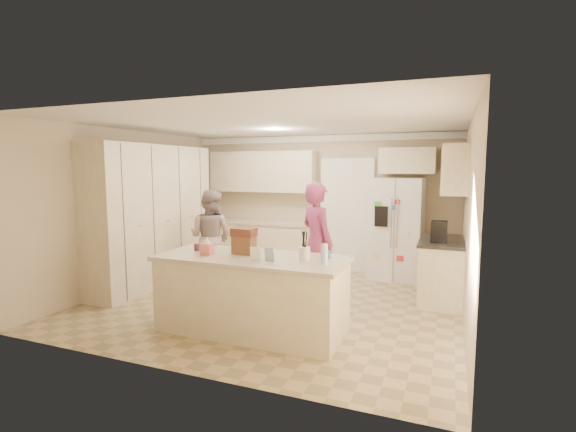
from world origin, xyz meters
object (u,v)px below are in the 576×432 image
at_px(refrigerator, 397,229).
at_px(teen_girl, 317,242).
at_px(tissue_box, 207,249).
at_px(teen_boy, 211,237).
at_px(utensil_crock, 304,253).
at_px(coffee_maker, 439,231).
at_px(dollhouse_body, 244,245).
at_px(island_base, 252,296).

bearing_deg(refrigerator, teen_girl, -114.17).
distance_m(tissue_box, teen_girl, 1.76).
height_order(tissue_box, teen_boy, teen_boy).
bearing_deg(tissue_box, refrigerator, 60.11).
relative_size(utensil_crock, tissue_box, 1.07).
relative_size(coffee_maker, dollhouse_body, 1.15).
bearing_deg(teen_girl, tissue_box, 96.76).
xyz_separation_m(refrigerator, utensil_crock, (-0.66, -3.09, 0.10)).
height_order(coffee_maker, dollhouse_body, coffee_maker).
bearing_deg(teen_girl, coffee_maker, -124.60).
bearing_deg(teen_girl, refrigerator, -79.56).
height_order(refrigerator, island_base, refrigerator).
xyz_separation_m(tissue_box, dollhouse_body, (0.40, 0.20, 0.04)).
xyz_separation_m(refrigerator, dollhouse_body, (-1.46, -3.04, 0.14)).
bearing_deg(refrigerator, tissue_box, -115.90).
xyz_separation_m(tissue_box, teen_boy, (-1.04, 1.75, -0.19)).
bearing_deg(island_base, dollhouse_body, 146.31).
relative_size(tissue_box, dollhouse_body, 0.54).
bearing_deg(utensil_crock, tissue_box, -172.87).
relative_size(coffee_maker, teen_boy, 0.19).
height_order(island_base, teen_girl, teen_girl).
distance_m(tissue_box, teen_boy, 2.04).
bearing_deg(teen_girl, teen_boy, 31.35).
relative_size(refrigerator, utensil_crock, 12.00).
bearing_deg(dollhouse_body, tissue_box, -153.43).
xyz_separation_m(coffee_maker, teen_boy, (-3.64, -0.25, -0.27)).
xyz_separation_m(coffee_maker, tissue_box, (-2.60, -2.00, -0.07)).
distance_m(coffee_maker, island_base, 2.87).
relative_size(island_base, utensil_crock, 14.67).
height_order(coffee_maker, tissue_box, coffee_maker).
height_order(coffee_maker, teen_girl, teen_girl).
distance_m(dollhouse_body, teen_girl, 1.41).
bearing_deg(teen_girl, island_base, 113.42).
xyz_separation_m(utensil_crock, dollhouse_body, (-0.80, 0.05, 0.04)).
distance_m(refrigerator, coffee_maker, 1.45).
distance_m(refrigerator, tissue_box, 3.74).
relative_size(island_base, dollhouse_body, 8.46).
distance_m(utensil_crock, dollhouse_body, 0.80).
relative_size(tissue_box, teen_boy, 0.09).
distance_m(dollhouse_body, teen_boy, 2.13).
xyz_separation_m(refrigerator, tissue_box, (-1.86, -3.24, 0.10)).
bearing_deg(teen_boy, utensil_crock, 143.78).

